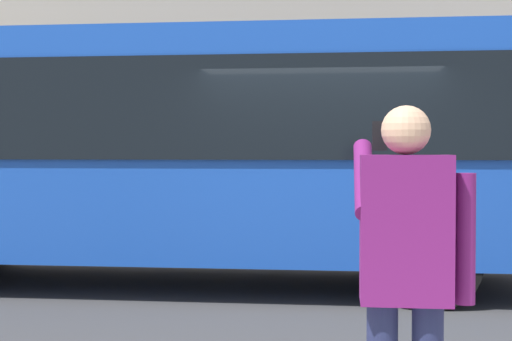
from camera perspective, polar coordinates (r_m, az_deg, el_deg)
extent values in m
plane|color=#38383A|center=(8.50, 5.09, -9.63)|extent=(60.00, 60.00, 0.00)
cube|color=#1947AD|center=(9.16, -6.34, 1.88)|extent=(9.00, 2.50, 2.60)
cube|color=black|center=(7.95, -8.38, 4.80)|extent=(7.60, 0.06, 1.10)
cylinder|color=black|center=(10.14, 11.96, -4.97)|extent=(1.00, 0.28, 1.00)
cylinder|color=black|center=(7.97, 13.47, -6.76)|extent=(1.00, 0.28, 1.00)
cube|color=#6B1960|center=(3.37, 11.43, -4.43)|extent=(0.40, 0.24, 0.66)
sphere|color=#D8A884|center=(3.36, 11.47, 3.06)|extent=(0.22, 0.22, 0.22)
cylinder|color=#6B1960|center=(3.41, 15.80, -5.07)|extent=(0.09, 0.09, 0.58)
cylinder|color=#6B1960|center=(3.51, 8.30, -0.58)|extent=(0.09, 0.48, 0.37)
cube|color=black|center=(3.65, 9.50, 2.64)|extent=(0.07, 0.01, 0.14)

